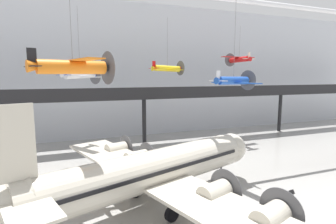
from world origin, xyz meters
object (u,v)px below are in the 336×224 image
at_px(info_sign_pedestal, 291,196).
at_px(suspended_plane_orange_highwing, 73,66).
at_px(airliner_silver_main, 148,172).
at_px(suspended_plane_yellow_lowwing, 167,69).
at_px(suspended_plane_blue_trainer, 234,81).
at_px(stanchion_barrier, 269,198).
at_px(suspended_plane_white_twin, 80,75).
at_px(suspended_plane_red_highwing, 239,59).

bearing_deg(info_sign_pedestal, suspended_plane_orange_highwing, 158.96).
distance_m(airliner_silver_main, suspended_plane_yellow_lowwing, 20.19).
xyz_separation_m(airliner_silver_main, suspended_plane_blue_trainer, (10.73, 3.18, 7.80)).
relative_size(suspended_plane_orange_highwing, info_sign_pedestal, 7.47).
xyz_separation_m(suspended_plane_blue_trainer, stanchion_barrier, (0.41, -5.78, -11.02)).
relative_size(suspended_plane_orange_highwing, suspended_plane_white_twin, 0.97).
relative_size(suspended_plane_red_highwing, suspended_plane_yellow_lowwing, 0.81).
relative_size(suspended_plane_yellow_lowwing, suspended_plane_white_twin, 0.88).
distance_m(suspended_plane_yellow_lowwing, stanchion_barrier, 22.76).
bearing_deg(info_sign_pedestal, suspended_plane_yellow_lowwing, 103.19).
bearing_deg(suspended_plane_orange_highwing, info_sign_pedestal, -36.21).
distance_m(airliner_silver_main, suspended_plane_orange_highwing, 11.25).
height_order(suspended_plane_yellow_lowwing, info_sign_pedestal, suspended_plane_yellow_lowwing).
bearing_deg(airliner_silver_main, suspended_plane_red_highwing, 20.86).
relative_size(stanchion_barrier, info_sign_pedestal, 0.87).
bearing_deg(suspended_plane_orange_highwing, suspended_plane_blue_trainer, -17.42).
relative_size(suspended_plane_blue_trainer, suspended_plane_orange_highwing, 1.08).
bearing_deg(airliner_silver_main, suspended_plane_white_twin, 90.19).
bearing_deg(suspended_plane_yellow_lowwing, stanchion_barrier, -90.60).
relative_size(airliner_silver_main, suspended_plane_yellow_lowwing, 3.63).
bearing_deg(suspended_plane_red_highwing, suspended_plane_yellow_lowwing, 94.63).
xyz_separation_m(suspended_plane_red_highwing, stanchion_barrier, (-11.17, -21.04, -14.46)).
bearing_deg(stanchion_barrier, suspended_plane_red_highwing, 62.04).
xyz_separation_m(suspended_plane_red_highwing, suspended_plane_yellow_lowwing, (-14.47, -2.40, -1.83)).
bearing_deg(airliner_silver_main, suspended_plane_yellow_lowwing, 45.22).
relative_size(suspended_plane_red_highwing, info_sign_pedestal, 5.52).
xyz_separation_m(airliner_silver_main, suspended_plane_yellow_lowwing, (7.85, 16.05, 9.40)).
bearing_deg(suspended_plane_blue_trainer, suspended_plane_white_twin, 132.18).
xyz_separation_m(airliner_silver_main, suspended_plane_red_highwing, (22.31, 18.45, 11.24)).
xyz_separation_m(suspended_plane_orange_highwing, info_sign_pedestal, (18.99, -6.41, -12.22)).
bearing_deg(suspended_plane_yellow_lowwing, suspended_plane_blue_trainer, -87.99).
xyz_separation_m(airliner_silver_main, suspended_plane_orange_highwing, (-5.76, 3.14, 9.13)).
relative_size(suspended_plane_red_highwing, stanchion_barrier, 6.35).
xyz_separation_m(suspended_plane_yellow_lowwing, stanchion_barrier, (3.29, -18.65, -12.62)).
height_order(airliner_silver_main, suspended_plane_red_highwing, suspended_plane_red_highwing).
height_order(suspended_plane_red_highwing, suspended_plane_orange_highwing, suspended_plane_red_highwing).
height_order(stanchion_barrier, info_sign_pedestal, info_sign_pedestal).
relative_size(airliner_silver_main, stanchion_barrier, 28.39).
relative_size(suspended_plane_yellow_lowwing, stanchion_barrier, 7.81).
bearing_deg(suspended_plane_blue_trainer, airliner_silver_main, -176.78).
bearing_deg(suspended_plane_orange_highwing, suspended_plane_red_highwing, 11.03).
bearing_deg(suspended_plane_white_twin, suspended_plane_orange_highwing, -129.27).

